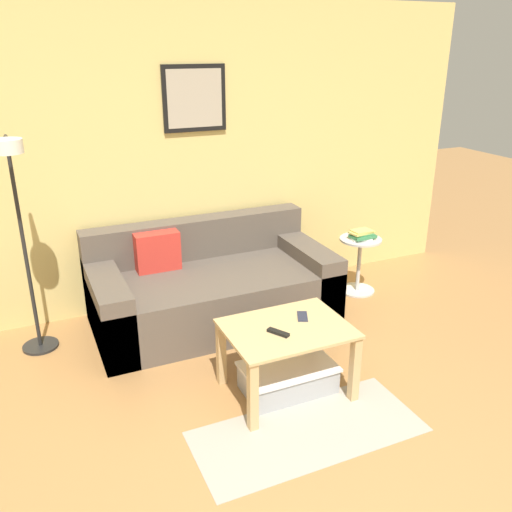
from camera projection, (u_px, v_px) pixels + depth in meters
wall_back at (178, 159)px, 4.57m from camera, size 5.60×0.09×2.55m
area_rug at (308, 431)px, 3.27m from camera, size 1.40×0.61×0.01m
couch at (211, 288)px, 4.53m from camera, size 1.95×0.99×0.79m
coffee_table at (287, 341)px, 3.53m from camera, size 0.80×0.61×0.49m
storage_bin at (288, 377)px, 3.64m from camera, size 0.62×0.38×0.19m
floor_lamp at (20, 220)px, 3.69m from camera, size 0.27×0.47×1.63m
side_table at (359, 260)px, 5.02m from camera, size 0.38×0.38×0.53m
book_stack at (362, 235)px, 4.92m from camera, size 0.24×0.17×0.08m
remote_control at (278, 332)px, 3.40m from camera, size 0.11×0.15×0.02m
cell_phone at (302, 316)px, 3.62m from camera, size 0.12×0.15×0.01m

